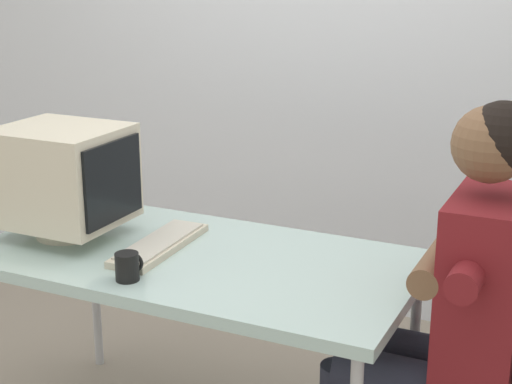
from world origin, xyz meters
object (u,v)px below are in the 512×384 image
Objects in this scene: desk at (196,268)px; person_seated at (452,297)px; crt_monitor at (64,176)px; keyboard at (159,245)px; office_chair at (508,382)px; desk_mug at (128,266)px.

desk is 0.85m from person_seated.
desk is at bearing 3.56° from crt_monitor.
keyboard is (-0.14, -0.00, 0.06)m from desk.
office_chair is (1.04, 0.04, -0.20)m from desk.
desk_mug is (-1.12, -0.31, 0.29)m from office_chair.
person_seated is at bearing 2.46° from keyboard.
keyboard is 5.27× the size of desk_mug.
keyboard is at bearing 4.30° from crt_monitor.
office_chair is at bearing 2.61° from crt_monitor.
desk_mug is at bearing -29.74° from crt_monitor.
keyboard is at bearing -177.92° from office_chair.
crt_monitor reaches higher than desk.
desk is 3.46× the size of crt_monitor.
office_chair is (1.18, 0.04, -0.26)m from keyboard.
keyboard is at bearing -178.36° from desk.
desk is 0.58m from crt_monitor.
crt_monitor is 0.92× the size of keyboard.
office_chair is 0.67× the size of person_seated.
crt_monitor is 0.42m from keyboard.
person_seated is at bearing 180.00° from office_chair.
office_chair is at bearing -0.00° from person_seated.
desk is at bearing 73.14° from desk_mug.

